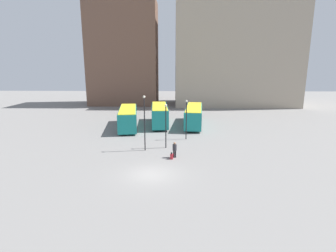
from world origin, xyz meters
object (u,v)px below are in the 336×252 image
(bus_0, at_px, (128,117))
(traveler, at_px, (175,148))
(bus_1, at_px, (160,114))
(lamp_post_2, at_px, (145,119))
(suitcase, at_px, (172,156))
(lamp_post_0, at_px, (186,116))
(bus_2, at_px, (194,115))
(lamp_post_1, at_px, (166,122))

(bus_0, height_order, traveler, bus_0)
(bus_1, distance_m, traveler, 15.80)
(traveler, height_order, lamp_post_2, lamp_post_2)
(suitcase, distance_m, lamp_post_0, 8.14)
(bus_2, bearing_deg, lamp_post_1, 167.53)
(bus_0, xyz_separation_m, lamp_post_0, (8.57, -6.51, 1.39))
(bus_1, bearing_deg, lamp_post_2, 171.73)
(lamp_post_1, bearing_deg, bus_2, 71.62)
(suitcase, relative_size, lamp_post_0, 0.15)
(lamp_post_0, relative_size, lamp_post_2, 0.83)
(bus_1, bearing_deg, lamp_post_0, -160.11)
(bus_1, xyz_separation_m, bus_2, (5.47, -0.02, -0.08))
(bus_1, relative_size, lamp_post_2, 1.67)
(bus_2, bearing_deg, bus_1, 95.72)
(bus_1, distance_m, lamp_post_0, 9.50)
(suitcase, bearing_deg, bus_0, 31.74)
(bus_0, bearing_deg, lamp_post_0, -135.40)
(bus_2, height_order, lamp_post_0, lamp_post_0)
(bus_0, xyz_separation_m, suitcase, (6.80, -13.96, -1.36))
(bus_0, height_order, bus_2, bus_0)
(lamp_post_2, bearing_deg, lamp_post_1, 24.02)
(bus_2, relative_size, suitcase, 15.52)
(bus_0, distance_m, bus_2, 10.38)
(suitcase, xyz_separation_m, lamp_post_2, (-2.99, 2.71, 3.31))
(bus_1, xyz_separation_m, traveler, (2.39, -15.60, -0.72))
(suitcase, height_order, lamp_post_0, lamp_post_0)
(bus_0, xyz_separation_m, lamp_post_1, (6.09, -10.23, 1.40))
(suitcase, bearing_deg, lamp_post_1, 16.46)
(bus_2, bearing_deg, suitcase, 174.00)
(bus_0, bearing_deg, bus_1, -74.50)
(traveler, bearing_deg, bus_1, 14.49)
(lamp_post_0, bearing_deg, lamp_post_1, -123.63)
(bus_1, relative_size, lamp_post_0, 2.02)
(bus_1, distance_m, lamp_post_1, 12.45)
(lamp_post_2, bearing_deg, suitcase, -42.14)
(bus_0, bearing_deg, traveler, -160.55)
(traveler, bearing_deg, lamp_post_0, -6.13)
(bus_2, xyz_separation_m, traveler, (-3.08, -15.58, -0.64))
(lamp_post_0, bearing_deg, bus_0, 142.80)
(bus_2, bearing_deg, lamp_post_2, 160.33)
(suitcase, height_order, lamp_post_2, lamp_post_2)
(bus_0, distance_m, suitcase, 15.58)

